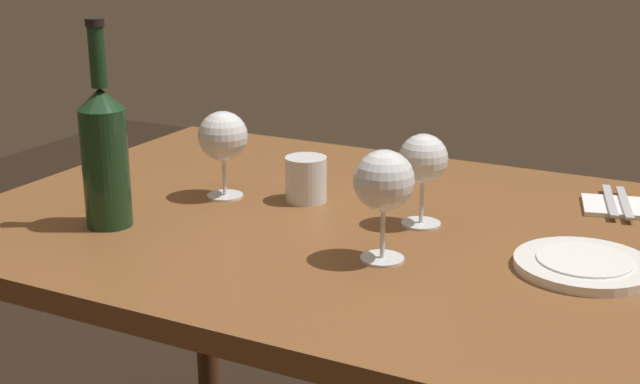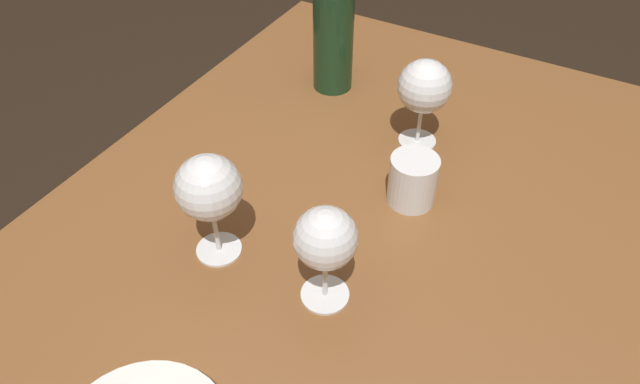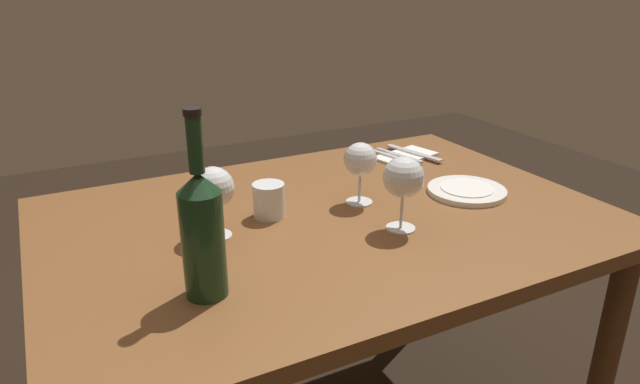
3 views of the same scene
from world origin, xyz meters
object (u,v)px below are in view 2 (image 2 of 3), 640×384
Objects in this scene: wine_bottle at (333,28)px; wine_glass_centre at (209,189)px; water_tumbler at (412,182)px; wine_glass_left at (424,88)px; wine_glass_right at (325,240)px.

wine_glass_centre is at bearing 7.83° from wine_bottle.
wine_glass_left is at bearing -161.66° from water_tumbler.
wine_glass_left is 0.23m from wine_bottle.
wine_glass_centre is at bearing -40.38° from water_tumbler.
water_tumbler is (-0.23, 0.20, -0.08)m from wine_glass_centre.
wine_glass_left is 1.96× the size of water_tumbler.
wine_glass_left is 0.94× the size of wine_glass_centre.
wine_bottle reaches higher than wine_glass_left.
wine_glass_right is 0.92× the size of wine_glass_centre.
wine_glass_right is 1.91× the size of water_tumbler.
water_tumbler is (0.14, 0.05, -0.07)m from wine_glass_left.
wine_glass_right is at bearing 91.33° from wine_glass_centre.
wine_bottle is at bearing -111.74° from wine_glass_left.
water_tumbler is at bearing 139.62° from wine_glass_centre.
wine_glass_left reaches higher than wine_glass_right.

